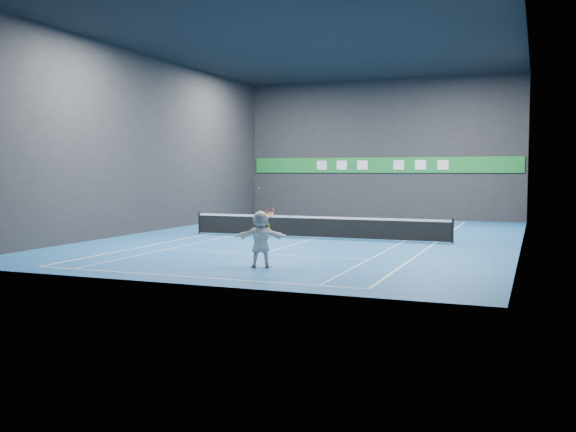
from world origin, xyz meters
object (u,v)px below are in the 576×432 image
at_px(player, 261,239).
at_px(tennis_racket, 270,213).
at_px(tennis_net, 316,226).
at_px(tennis_ball, 259,188).

distance_m(player, tennis_racket, 0.88).
bearing_deg(tennis_net, tennis_racket, -80.46).
height_order(tennis_net, tennis_racket, tennis_racket).
height_order(tennis_ball, tennis_racket, tennis_ball).
distance_m(tennis_ball, tennis_net, 9.39).
bearing_deg(tennis_ball, tennis_racket, -23.01).
relative_size(player, tennis_racket, 2.42).
bearing_deg(tennis_ball, tennis_net, 96.99).
height_order(player, tennis_racket, tennis_racket).
xyz_separation_m(tennis_ball, tennis_racket, (0.45, -0.19, -0.80)).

